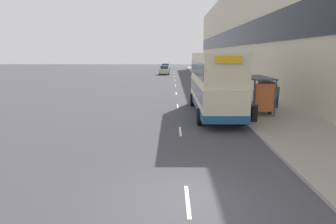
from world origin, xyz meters
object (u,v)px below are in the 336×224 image
Objects in this scene: double_decker_bus_near at (214,82)px; pedestrian_2 at (271,102)px; bus_shelter at (260,88)px; car_0 at (164,70)px; car_2 at (205,85)px; pedestrian_1 at (256,92)px; car_1 at (165,67)px; pedestrian_at_shelter at (277,96)px; litter_bin at (253,113)px.

double_decker_bus_near reaches higher than pedestrian_2.
bus_shelter is 40.97m from car_0.
car_2 is 2.73× the size of pedestrian_2.
double_decker_bus_near is 6.64m from pedestrian_1.
car_0 reaches higher than car_1.
pedestrian_2 is at bearing -117.29° from pedestrian_at_shelter.
car_1 is at bearing 94.77° from double_decker_bus_near.
pedestrian_2 reaches higher than car_2.
double_decker_bus_near is 2.43× the size of car_1.
car_1 is at bearing 100.36° from pedestrian_at_shelter.
pedestrian_2 is (-1.25, -2.42, -0.09)m from pedestrian_at_shelter.
pedestrian_1 is 7.98m from litter_bin.
bus_shelter is 55.36m from car_1.
car_2 is 2.74× the size of pedestrian_1.
double_decker_bus_near is (-3.30, -0.19, 0.41)m from bus_shelter.
pedestrian_2 is (0.56, -0.65, -0.89)m from bus_shelter.
bus_shelter is 2.30× the size of pedestrian_at_shelter.
car_0 is 2.33× the size of pedestrian_at_shelter.
car_0 is 14.57m from car_1.
double_decker_bus_near reaches higher than pedestrian_at_shelter.
pedestrian_2 is at bearing -95.14° from pedestrian_1.
car_1 is at bearing 98.19° from bus_shelter.
car_0 is 4.05× the size of litter_bin.
pedestrian_at_shelter is (9.58, -38.44, 0.20)m from car_0.
bus_shelter is 4.87m from pedestrian_1.
litter_bin is (-3.03, -4.75, -0.40)m from pedestrian_at_shelter.
car_2 is 12.22m from pedestrian_2.
double_decker_bus_near is at bearing 96.33° from car_0.
pedestrian_1 reaches higher than car_0.
bus_shelter is at bearing 3.34° from double_decker_bus_near.
car_1 reaches higher than litter_bin.
pedestrian_1 is at bearing 84.86° from pedestrian_2.
bus_shelter is at bearing -76.70° from car_2.
litter_bin is (-1.78, -2.33, -0.32)m from pedestrian_2.
bus_shelter is at bearing -102.48° from pedestrian_1.
pedestrian_1 is 5.34m from pedestrian_2.
double_decker_bus_near reaches higher than pedestrian_1.
pedestrian_1 is (-0.77, 2.89, -0.09)m from pedestrian_at_shelter.
car_0 reaches higher than litter_bin.
pedestrian_at_shelter is at bearing 21.10° from double_decker_bus_near.
litter_bin is at bearing -112.32° from bus_shelter.
car_0 is at bearing 104.00° from pedestrian_at_shelter.
car_0 is at bearing 90.43° from car_1.
car_1 is 2.32× the size of pedestrian_at_shelter.
pedestrian_2 reaches higher than litter_bin.
pedestrian_at_shelter is 1.11× the size of pedestrian_1.
car_2 is at bearing 95.71° from litter_bin.
bus_shelter is 2.66m from pedestrian_at_shelter.
pedestrian_1 is (1.03, 4.67, -0.89)m from bus_shelter.
car_2 is (5.25, -43.64, 0.02)m from car_1.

